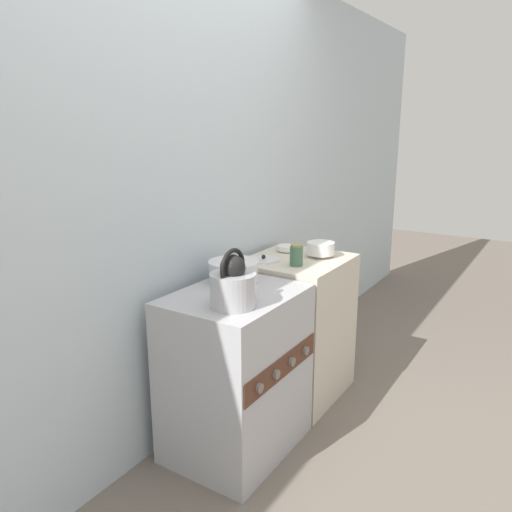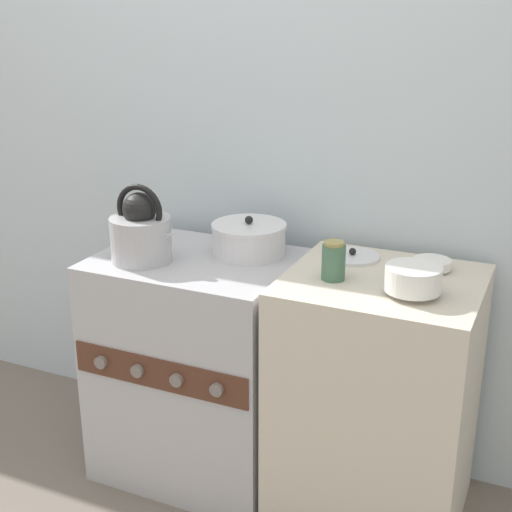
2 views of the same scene
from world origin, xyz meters
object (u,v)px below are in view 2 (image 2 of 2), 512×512
stove (198,366)px  storage_jar (334,261)px  loose_pot_lid (352,256)px  cooking_pot (249,239)px  small_ceramic_bowl (432,264)px  enamel_bowl (413,279)px  kettle (141,232)px

stove → storage_jar: 0.72m
stove → loose_pot_lid: loose_pot_lid is taller
stove → cooking_pot: cooking_pot is taller
small_ceramic_bowl → loose_pot_lid: small_ceramic_bowl is taller
stove → storage_jar: (0.51, -0.05, 0.50)m
enamel_bowl → storage_jar: (-0.25, 0.03, 0.01)m
stove → kettle: (-0.15, -0.09, 0.52)m
kettle → small_ceramic_bowl: bearing=14.8°
storage_jar → cooking_pot: bearing=154.8°
enamel_bowl → cooking_pot: bearing=161.9°
enamel_bowl → small_ceramic_bowl: 0.24m
kettle → enamel_bowl: kettle is taller
small_ceramic_bowl → loose_pot_lid: 0.26m
stove → small_ceramic_bowl: (0.77, 0.15, 0.46)m
stove → storage_jar: storage_jar is taller
kettle → enamel_bowl: bearing=0.6°
small_ceramic_bowl → storage_jar: bearing=-141.6°
enamel_bowl → storage_jar: 0.25m
stove → small_ceramic_bowl: small_ceramic_bowl is taller
loose_pot_lid → small_ceramic_bowl: bearing=-1.4°
kettle → storage_jar: size_ratio=2.19×
cooking_pot → small_ceramic_bowl: 0.62m
kettle → loose_pot_lid: size_ratio=1.46×
cooking_pot → storage_jar: size_ratio=2.14×
kettle → small_ceramic_bowl: (0.92, 0.24, -0.06)m
stove → cooking_pot: 0.51m
stove → loose_pot_lid: bearing=17.1°
cooking_pot → enamel_bowl: (0.61, -0.20, 0.02)m
enamel_bowl → kettle: bearing=-179.4°
stove → loose_pot_lid: (0.51, 0.16, 0.45)m
cooking_pot → loose_pot_lid: (0.36, 0.04, -0.02)m
loose_pot_lid → kettle: bearing=-159.2°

